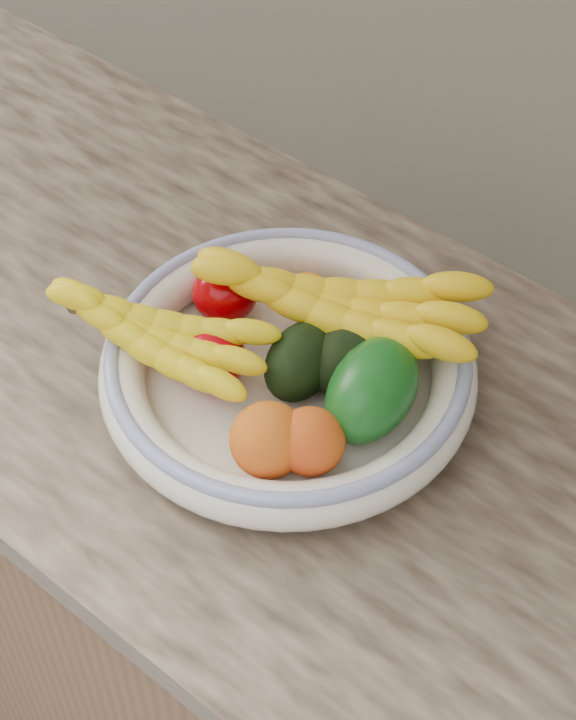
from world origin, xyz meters
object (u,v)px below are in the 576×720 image
Objects in this scene: green_mango at (372,389)px; banana_bunch_back at (336,309)px; fruit_bowl at (288,367)px; banana_bunch_front at (156,339)px.

green_mango is 0.10m from banana_bunch_back.
banana_bunch_front is at bearing -144.27° from fruit_bowl.
green_mango reaches higher than fruit_bowl.
fruit_bowl is 3.04× the size of green_mango.
green_mango is at bearing 6.84° from banana_bunch_front.
fruit_bowl is at bearing 18.92° from banana_bunch_front.
banana_bunch_front is (-0.21, -0.09, 0.01)m from green_mango.
banana_bunch_front is (-0.11, -0.08, 0.03)m from fruit_bowl.
banana_bunch_front is at bearing -168.05° from green_mango.
green_mango is 0.40× the size of banana_bunch_back.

